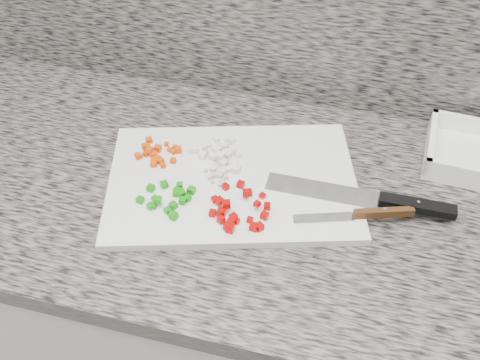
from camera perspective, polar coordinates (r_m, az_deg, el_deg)
name	(u,v)px	position (r m, az deg, el deg)	size (l,w,h in m)	color
cabinet	(255,320)	(1.38, 1.64, -14.75)	(3.92, 0.62, 0.86)	silver
countertop	(260,197)	(1.02, 2.15, -1.87)	(3.96, 0.64, 0.04)	#69645C
cutting_board	(232,181)	(1.01, -0.82, -0.14)	(0.46, 0.31, 0.02)	white
carrot_pile	(156,153)	(1.06, -8.94, 2.87)	(0.09, 0.08, 0.02)	#CE4004
onion_pile	(217,154)	(1.04, -2.44, 2.77)	(0.11, 0.11, 0.02)	silver
green_pepper_pile	(171,198)	(0.97, -7.41, -1.92)	(0.10, 0.09, 0.02)	#15810B
red_pepper_pile	(237,211)	(0.94, -0.34, -3.35)	(0.11, 0.12, 0.02)	#A20402
garlic_pile	(217,175)	(1.01, -2.44, 0.56)	(0.05, 0.05, 0.01)	beige
chef_knife	(384,200)	(0.99, 15.07, -2.12)	(0.34, 0.05, 0.02)	silver
paring_knife	(368,214)	(0.96, 13.54, -3.55)	(0.21, 0.08, 0.02)	silver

